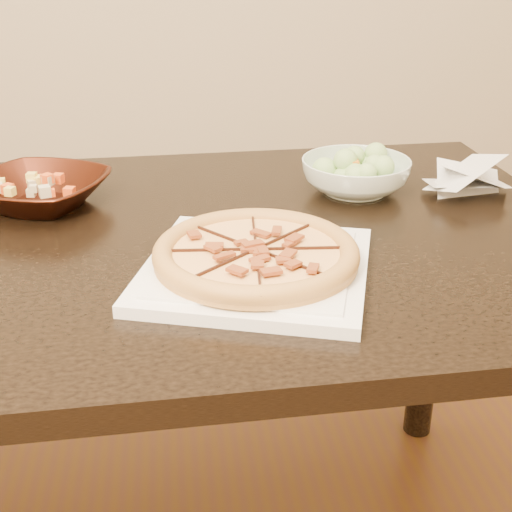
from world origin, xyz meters
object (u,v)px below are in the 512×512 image
Objects in this scene: pizza at (256,253)px; salad_bowl at (356,176)px; bronze_bowl at (40,192)px; plate at (256,268)px; dining_table at (173,290)px.

pizza is 0.40m from salad_bowl.
salad_bowl reaches higher than bronze_bowl.
salad_bowl is (0.23, 0.33, 0.02)m from plate.
salad_bowl is at bearing 24.77° from dining_table.
dining_table is 6.96× the size of salad_bowl.
plate is 0.40m from salad_bowl.
plate reaches higher than dining_table.
bronze_bowl is at bearing 137.32° from plate.
plate is at bearing -53.26° from dining_table.
pizza is at bearing 155.35° from plate.
salad_bowl is (0.58, 0.00, 0.00)m from bronze_bowl.
plate is 0.02m from pizza.
plate is 1.34× the size of pizza.
salad_bowl reaches higher than pizza.
plate is 1.72× the size of bronze_bowl.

